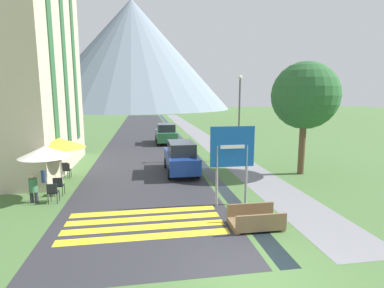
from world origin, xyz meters
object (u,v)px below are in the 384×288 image
person_seated_near (44,177)px  parked_car_near (181,157)px  cafe_umbrella_middle_yellow (60,143)px  footbridge (255,221)px  parked_car_far (166,134)px  cafe_chair_far_right (64,168)px  cafe_umbrella_front_white (44,152)px  tree_by_path (305,96)px  road_sign (232,154)px  hotel_building (15,56)px  cafe_chair_far_left (66,169)px  cafe_chair_near_left (59,185)px  cafe_chair_nearest (53,191)px  person_seated_far (33,187)px

person_seated_near → parked_car_near: bearing=19.7°
cafe_umbrella_middle_yellow → person_seated_near: (-0.49, -1.05, -1.40)m
footbridge → person_seated_near: person_seated_near is taller
parked_car_far → cafe_chair_far_right: bearing=-120.4°
cafe_umbrella_front_white → tree_by_path: 13.21m
road_sign → tree_by_path: 7.05m
hotel_building → footbridge: 15.55m
road_sign → cafe_chair_far_right: bearing=145.3°
cafe_chair_far_left → cafe_chair_near_left: (0.35, -2.85, 0.00)m
parked_car_far → cafe_chair_nearest: bearing=-111.4°
person_seated_far → tree_by_path: (13.28, 2.54, 3.68)m
cafe_chair_near_left → footbridge: bearing=-11.6°
cafe_chair_far_right → cafe_umbrella_front_white: (0.20, -3.60, 1.58)m
road_sign → cafe_umbrella_front_white: size_ratio=1.38×
cafe_chair_far_left → cafe_chair_nearest: bearing=-69.1°
hotel_building → cafe_umbrella_front_white: (2.87, -5.59, -4.47)m
parked_car_far → person_seated_far: bearing=-114.4°
hotel_building → parked_car_near: (9.00, -1.99, -5.66)m
footbridge → tree_by_path: (5.07, 6.21, 4.14)m
parked_car_far → person_seated_near: (-6.55, -13.03, -0.21)m
footbridge → cafe_chair_nearest: (-7.40, 3.47, 0.29)m
hotel_building → road_sign: bearing=-35.3°
road_sign → cafe_umbrella_middle_yellow: road_sign is taller
hotel_building → cafe_umbrella_middle_yellow: size_ratio=5.05×
cafe_chair_far_left → person_seated_far: person_seated_far is taller
cafe_chair_nearest → cafe_umbrella_middle_yellow: bearing=108.6°
tree_by_path → footbridge: bearing=-129.2°
road_sign → parked_car_far: bearing=95.1°
cafe_chair_nearest → parked_car_far: bearing=80.4°
cafe_umbrella_front_white → person_seated_near: bearing=111.3°
road_sign → cafe_chair_nearest: road_sign is taller
cafe_chair_far_right → cafe_umbrella_front_white: cafe_umbrella_front_white is taller
hotel_building → road_sign: (10.38, -7.34, -4.45)m
cafe_chair_nearest → tree_by_path: tree_by_path is taller
cafe_chair_far_left → person_seated_far: bearing=-81.7°
parked_car_far → cafe_umbrella_middle_yellow: cafe_umbrella_middle_yellow is taller
footbridge → parked_car_far: 18.23m
road_sign → cafe_chair_far_right: size_ratio=3.78×
cafe_chair_far_right → hotel_building: bearing=122.8°
person_seated_near → tree_by_path: tree_by_path is taller
hotel_building → cafe_chair_far_left: 7.03m
footbridge → parked_car_near: size_ratio=0.41×
road_sign → cafe_umbrella_front_white: 7.71m
cafe_umbrella_front_white → cafe_chair_far_right: bearing=93.1°
hotel_building → person_seated_near: bearing=-61.3°
parked_car_far → parked_car_near: bearing=-89.7°
cafe_umbrella_middle_yellow → footbridge: bearing=-38.6°
road_sign → tree_by_path: (5.29, 4.09, 2.25)m
cafe_chair_far_right → cafe_chair_nearest: 4.03m
cafe_chair_near_left → cafe_chair_nearest: bearing=-69.6°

